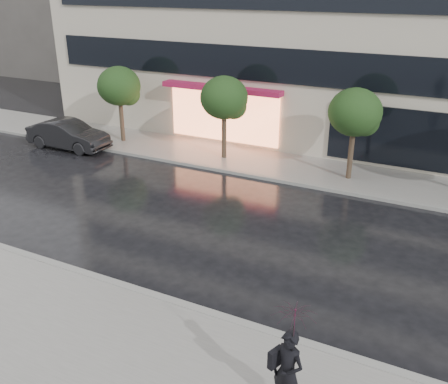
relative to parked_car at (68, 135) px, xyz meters
The scene contains 11 objects.
ground 13.46m from the parked_car, 36.25° to the right, with size 120.00×120.00×0.00m, color black.
sidewalk_near 15.60m from the parked_car, 45.93° to the right, with size 60.00×4.50×0.12m, color slate.
sidewalk_far 11.10m from the parked_car, 11.98° to the left, with size 60.00×3.50×0.12m, color slate.
curb_near 14.07m from the parked_car, 39.53° to the right, with size 60.00×0.25×0.14m, color gray.
curb_far 10.88m from the parked_car, ahead, with size 60.00×0.25×0.14m, color gray.
bg_building_left 25.46m from the parked_car, 133.55° to the left, with size 14.00×10.00×12.00m, color #59544F.
tree_far_west 3.58m from the parked_car, 47.55° to the left, with size 2.20×2.20×3.99m.
tree_mid_west 8.46m from the parked_car, 14.75° to the left, with size 2.20×2.20×3.99m.
tree_mid_east 14.23m from the parked_car, ahead, with size 2.20×2.20×3.99m.
parked_car is the anchor object (origin of this frame).
pedestrian_with_umbrella 19.33m from the parked_car, 34.76° to the right, with size 1.10×1.11×2.45m.
Camera 1 is at (7.27, -10.24, 7.99)m, focal length 40.00 mm.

